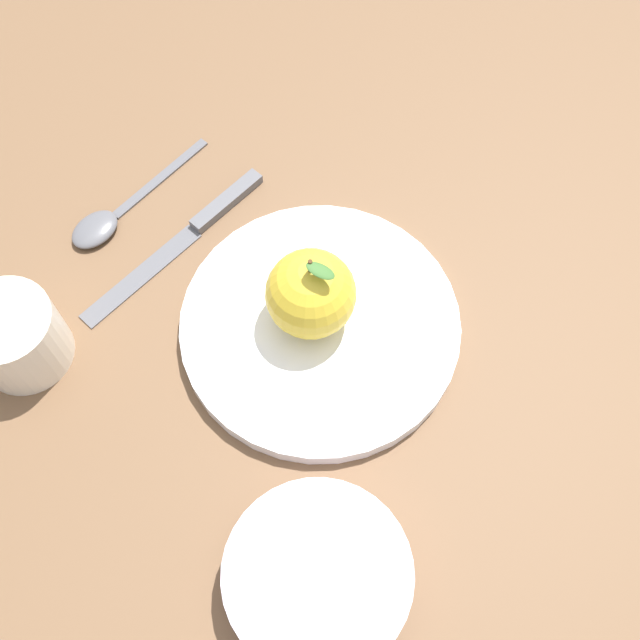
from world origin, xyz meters
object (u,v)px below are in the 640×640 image
apple (311,294)px  side_bowl (318,576)px  cup (14,335)px  spoon (110,218)px  knife (192,231)px  dinner_plate (320,325)px

apple → side_bowl: apple is taller
cup → spoon: bearing=106.4°
side_bowl → knife: side_bowl is taller
side_bowl → cup: 0.32m
side_bowl → knife: 0.34m
side_bowl → knife: bearing=148.8°
apple → side_bowl: size_ratio=0.65×
spoon → side_bowl: bearing=-20.9°
cup → spoon: 0.15m
apple → spoon: 0.23m
apple → cup: bearing=-135.3°
cup → dinner_plate: bearing=43.0°
dinner_plate → knife: bearing=178.0°
spoon → dinner_plate: bearing=7.9°
side_bowl → cup: cup is taller
apple → cup: apple is taller
apple → knife: size_ratio=0.42×
apple → side_bowl: bearing=-50.4°
dinner_plate → apple: size_ratio=2.69×
side_bowl → dinner_plate: bearing=127.6°
dinner_plate → cup: cup is taller
side_bowl → spoon: bearing=159.1°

